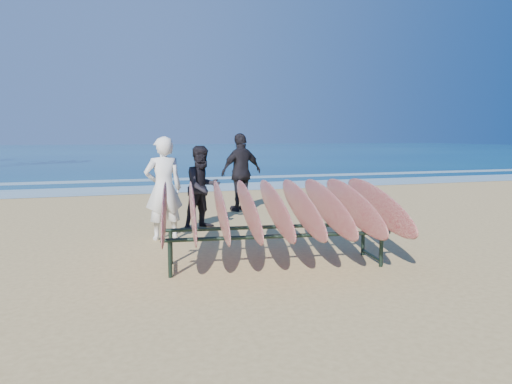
# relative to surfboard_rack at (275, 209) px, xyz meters

# --- Properties ---
(ground) EXTENTS (120.00, 120.00, 0.00)m
(ground) POSITION_rel_surfboard_rack_xyz_m (0.03, 0.20, -0.83)
(ground) COLOR tan
(ground) RESTS_ON ground
(ocean) EXTENTS (160.00, 160.00, 0.00)m
(ocean) POSITION_rel_surfboard_rack_xyz_m (0.03, 55.20, -0.82)
(ocean) COLOR navy
(ocean) RESTS_ON ground
(foam_near) EXTENTS (160.00, 160.00, 0.00)m
(foam_near) POSITION_rel_surfboard_rack_xyz_m (0.03, 10.20, -0.82)
(foam_near) COLOR white
(foam_near) RESTS_ON ground
(foam_far) EXTENTS (160.00, 160.00, 0.00)m
(foam_far) POSITION_rel_surfboard_rack_xyz_m (0.03, 13.70, -0.82)
(foam_far) COLOR white
(foam_far) RESTS_ON ground
(surfboard_rack) EXTENTS (3.46, 2.86, 1.30)m
(surfboard_rack) POSITION_rel_surfboard_rack_xyz_m (0.00, 0.00, 0.00)
(surfboard_rack) COLOR black
(surfboard_rack) RESTS_ON ground
(person_white) EXTENTS (0.71, 0.49, 1.85)m
(person_white) POSITION_rel_surfboard_rack_xyz_m (-1.34, 2.19, 0.10)
(person_white) COLOR silver
(person_white) RESTS_ON ground
(person_dark_a) EXTENTS (0.99, 0.90, 1.67)m
(person_dark_a) POSITION_rel_surfboard_rack_xyz_m (-0.48, 2.98, 0.00)
(person_dark_a) COLOR black
(person_dark_a) RESTS_ON ground
(person_dark_b) EXTENTS (1.22, 0.81, 1.93)m
(person_dark_b) POSITION_rel_surfboard_rack_xyz_m (0.84, 4.83, 0.14)
(person_dark_b) COLOR black
(person_dark_b) RESTS_ON ground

